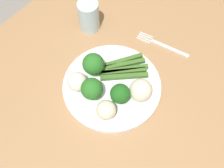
# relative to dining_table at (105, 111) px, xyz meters

# --- Properties ---
(ground_plane) EXTENTS (6.00, 6.00, 0.02)m
(ground_plane) POSITION_rel_dining_table_xyz_m (0.00, 0.00, -0.66)
(ground_plane) COLOR gray
(dining_table) EXTENTS (1.46, 0.82, 0.75)m
(dining_table) POSITION_rel_dining_table_xyz_m (0.00, 0.00, 0.00)
(dining_table) COLOR #9E754C
(dining_table) RESTS_ON ground_plane
(plate) EXTENTS (0.27, 0.27, 0.01)m
(plate) POSITION_rel_dining_table_xyz_m (0.03, -0.00, 0.11)
(plate) COLOR white
(plate) RESTS_ON dining_table
(asparagus_bundle) EXTENTS (0.14, 0.13, 0.01)m
(asparagus_bundle) POSITION_rel_dining_table_xyz_m (0.09, 0.01, 0.13)
(asparagus_bundle) COLOR #3D6626
(asparagus_bundle) RESTS_ON plate
(broccoli_right) EXTENTS (0.06, 0.06, 0.07)m
(broccoli_right) POSITION_rel_dining_table_xyz_m (-0.03, 0.02, 0.16)
(broccoli_right) COLOR #568E33
(broccoli_right) RESTS_ON plate
(broccoli_outer_edge) EXTENTS (0.05, 0.05, 0.06)m
(broccoli_outer_edge) POSITION_rel_dining_table_xyz_m (0.01, -0.05, 0.16)
(broccoli_outer_edge) COLOR #4C7F2B
(broccoli_outer_edge) RESTS_ON plate
(broccoli_front) EXTENTS (0.06, 0.06, 0.07)m
(broccoli_front) POSITION_rel_dining_table_xyz_m (0.03, 0.06, 0.16)
(broccoli_front) COLOR #568E33
(broccoli_front) RESTS_ON plate
(cauliflower_mid) EXTENTS (0.05, 0.05, 0.05)m
(cauliflower_mid) POSITION_rel_dining_table_xyz_m (-0.04, -0.04, 0.15)
(cauliflower_mid) COLOR beige
(cauliflower_mid) RESTS_ON plate
(cauliflower_back) EXTENTS (0.06, 0.06, 0.06)m
(cauliflower_back) POSITION_rel_dining_table_xyz_m (0.05, -0.08, 0.15)
(cauliflower_back) COLOR beige
(cauliflower_back) RESTS_ON plate
(cauliflower_left) EXTENTS (0.05, 0.05, 0.05)m
(cauliflower_left) POSITION_rel_dining_table_xyz_m (-0.03, 0.07, 0.15)
(cauliflower_left) COLOR silver
(cauliflower_left) RESTS_ON plate
(fork) EXTENTS (0.05, 0.17, 0.00)m
(fork) POSITION_rel_dining_table_xyz_m (0.24, -0.03, 0.11)
(fork) COLOR silver
(fork) RESTS_ON dining_table
(water_glass) EXTENTS (0.06, 0.06, 0.10)m
(water_glass) POSITION_rel_dining_table_xyz_m (0.16, 0.19, 0.15)
(water_glass) COLOR silver
(water_glass) RESTS_ON dining_table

